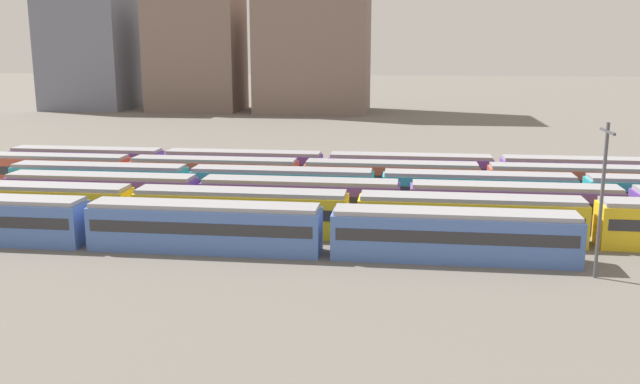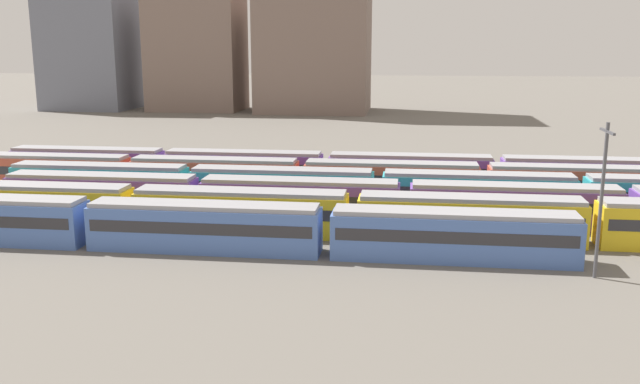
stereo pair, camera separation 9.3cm
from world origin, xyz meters
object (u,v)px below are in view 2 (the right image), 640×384
train_track_0 (205,227)px  train_track_3 (378,189)px  train_track_5 (326,169)px  train_track_1 (592,222)px  train_track_4 (391,179)px  catenary_pole_0 (602,194)px  train_track_2 (514,205)px

train_track_0 → train_track_3: bearing=51.0°
train_track_0 → train_track_5: 26.74m
train_track_1 → train_track_4: bearing=136.1°
train_track_3 → train_track_4: (1.11, 5.20, 0.00)m
train_track_1 → train_track_5: size_ratio=1.51×
train_track_4 → catenary_pole_0: bearing=-58.2°
train_track_3 → catenary_pole_0: bearing=-49.5°
train_track_1 → train_track_5: (-23.70, 20.80, 0.00)m
train_track_0 → train_track_4: same height
train_track_2 → train_track_3: (-12.07, 5.20, 0.00)m
train_track_3 → train_track_4: bearing=77.9°
train_track_4 → catenary_pole_0: 27.97m
train_track_0 → train_track_2: 26.79m
train_track_4 → train_track_5: bearing=145.2°
catenary_pole_0 → train_track_3: bearing=130.5°
train_track_2 → catenary_pole_0: bearing=-74.6°
train_track_0 → catenary_pole_0: 28.71m
train_track_3 → train_track_5: size_ratio=1.00×
train_track_1 → train_track_3: (-17.32, 10.40, 0.00)m
train_track_3 → train_track_4: size_ratio=0.80×
train_track_4 → catenary_pole_0: (14.57, -23.53, 3.98)m
train_track_1 → train_track_0: bearing=-170.1°
train_track_1 → train_track_5: same height
train_track_2 → train_track_3: bearing=156.7°
train_track_1 → train_track_2: 7.39m
train_track_2 → train_track_5: bearing=139.8°
train_track_4 → catenary_pole_0: catenary_pole_0 is taller
train_track_2 → train_track_3: size_ratio=1.25×
train_track_1 → train_track_3: same height
train_track_3 → train_track_4: same height
train_track_4 → train_track_5: 9.12m
train_track_3 → train_track_0: bearing=-129.0°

